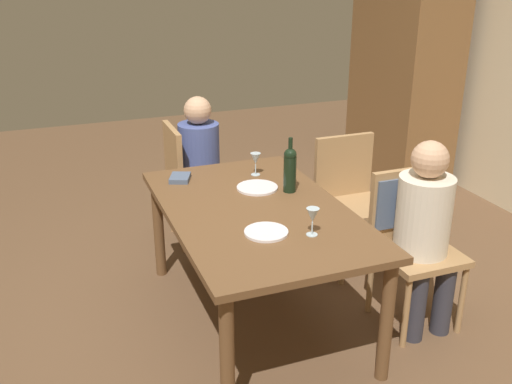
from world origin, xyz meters
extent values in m
plane|color=brown|center=(0.00, 0.00, 0.00)|extent=(10.00, 10.00, 0.00)
cube|color=brown|center=(-1.92, 2.25, 1.05)|extent=(1.10, 0.56, 2.10)
cube|color=brown|center=(0.00, 0.00, 0.72)|extent=(1.63, 0.99, 0.04)
cylinder|color=brown|center=(-0.75, -0.43, 0.35)|extent=(0.07, 0.07, 0.70)
cylinder|color=brown|center=(0.75, -0.43, 0.35)|extent=(0.07, 0.07, 0.70)
cylinder|color=brown|center=(-0.75, 0.43, 0.35)|extent=(0.07, 0.07, 0.70)
cylinder|color=brown|center=(0.75, 0.43, 0.35)|extent=(0.07, 0.07, 0.70)
cylinder|color=#A87F51|center=(-1.39, 0.19, 0.22)|extent=(0.04, 0.04, 0.44)
cylinder|color=#A87F51|center=(-1.01, 0.19, 0.22)|extent=(0.04, 0.04, 0.44)
cylinder|color=#A87F51|center=(-1.39, -0.19, 0.22)|extent=(0.04, 0.04, 0.44)
cylinder|color=#A87F51|center=(-1.01, -0.19, 0.22)|extent=(0.04, 0.04, 0.44)
cube|color=#A87F51|center=(-1.20, 0.00, 0.46)|extent=(0.44, 0.44, 0.04)
cube|color=#A87F51|center=(-1.20, -0.20, 0.70)|extent=(0.44, 0.04, 0.44)
cylinder|color=#A87F51|center=(0.56, 1.07, 0.22)|extent=(0.04, 0.04, 0.44)
cylinder|color=#A87F51|center=(0.56, 0.69, 0.22)|extent=(0.04, 0.04, 0.44)
cylinder|color=#A87F51|center=(0.18, 1.07, 0.22)|extent=(0.04, 0.04, 0.44)
cylinder|color=#A87F51|center=(0.18, 0.69, 0.22)|extent=(0.04, 0.04, 0.44)
cube|color=#A87F51|center=(0.37, 0.88, 0.46)|extent=(0.44, 0.44, 0.04)
cube|color=#A87F51|center=(0.17, 0.88, 0.70)|extent=(0.04, 0.44, 0.44)
cube|color=#4C5B75|center=(0.17, 0.88, 0.72)|extent=(0.07, 0.40, 0.31)
cylinder|color=#A87F51|center=(-0.18, 1.07, 0.22)|extent=(0.04, 0.04, 0.44)
cylinder|color=#A87F51|center=(-0.18, 0.69, 0.22)|extent=(0.04, 0.04, 0.44)
cylinder|color=#A87F51|center=(-0.56, 1.07, 0.22)|extent=(0.04, 0.04, 0.44)
cylinder|color=#A87F51|center=(-0.56, 0.69, 0.22)|extent=(0.04, 0.04, 0.44)
cube|color=#A87F51|center=(-0.37, 0.88, 0.46)|extent=(0.44, 0.44, 0.04)
cube|color=#A87F51|center=(-0.57, 0.88, 0.70)|extent=(0.04, 0.44, 0.44)
cylinder|color=#33333D|center=(-1.29, 0.14, 0.23)|extent=(0.11, 0.11, 0.46)
cylinder|color=#33333D|center=(-1.10, 0.14, 0.23)|extent=(0.11, 0.11, 0.46)
cylinder|color=#475699|center=(-1.20, 0.00, 0.69)|extent=(0.30, 0.30, 0.47)
sphere|color=tan|center=(-1.20, 0.00, 1.03)|extent=(0.20, 0.20, 0.20)
cylinder|color=#33333D|center=(0.51, 0.97, 0.23)|extent=(0.11, 0.11, 0.46)
cylinder|color=#33333D|center=(0.51, 0.78, 0.23)|extent=(0.11, 0.11, 0.46)
cylinder|color=beige|center=(0.37, 0.88, 0.70)|extent=(0.31, 0.31, 0.48)
sphere|color=tan|center=(0.37, 0.88, 1.04)|extent=(0.21, 0.21, 0.21)
cylinder|color=black|center=(-0.17, 0.28, 0.85)|extent=(0.08, 0.08, 0.22)
sphere|color=black|center=(-0.17, 0.28, 0.97)|extent=(0.08, 0.08, 0.08)
cylinder|color=black|center=(-0.17, 0.28, 1.03)|extent=(0.03, 0.03, 0.10)
cylinder|color=silver|center=(0.42, 0.15, 0.74)|extent=(0.06, 0.06, 0.00)
cylinder|color=silver|center=(0.42, 0.15, 0.78)|extent=(0.01, 0.01, 0.07)
cone|color=silver|center=(0.42, 0.15, 0.85)|extent=(0.07, 0.07, 0.07)
cylinder|color=silver|center=(-0.51, 0.19, 0.74)|extent=(0.06, 0.06, 0.00)
cylinder|color=silver|center=(-0.51, 0.19, 0.78)|extent=(0.01, 0.01, 0.07)
cone|color=silver|center=(-0.51, 0.19, 0.85)|extent=(0.07, 0.07, 0.07)
cylinder|color=white|center=(-0.28, 0.12, 0.75)|extent=(0.25, 0.25, 0.01)
cylinder|color=white|center=(0.32, -0.07, 0.75)|extent=(0.23, 0.23, 0.01)
cube|color=#4C5B75|center=(-0.59, -0.29, 0.75)|extent=(0.19, 0.17, 0.03)
camera|label=1|loc=(2.86, -1.09, 2.08)|focal=41.17mm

